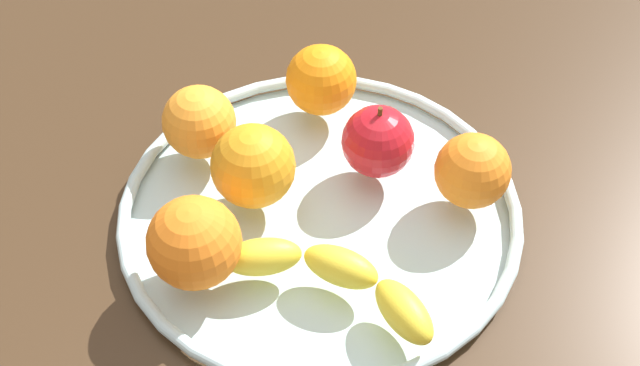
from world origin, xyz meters
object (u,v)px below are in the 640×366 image
at_px(orange_center, 194,243).
at_px(orange_front_left, 254,165).
at_px(fruit_bowl, 320,211).
at_px(banana, 330,277).
at_px(orange_front_right, 321,80).
at_px(orange_back_left, 199,122).
at_px(apple, 378,141).
at_px(orange_back_right, 473,171).

bearing_deg(orange_center, orange_front_left, -104.42).
bearing_deg(fruit_bowl, banana, 106.79).
bearing_deg(banana, orange_front_right, -62.99).
bearing_deg(orange_front_right, orange_back_left, 39.31).
bearing_deg(orange_center, apple, -130.06).
distance_m(apple, orange_back_left, 0.17).
distance_m(fruit_bowl, orange_back_left, 0.14).
bearing_deg(banana, orange_back_left, -28.28).
distance_m(fruit_bowl, orange_front_left, 0.08).
xyz_separation_m(orange_back_left, orange_front_right, (-0.10, -0.08, 0.00)).
distance_m(fruit_bowl, orange_back_right, 0.14).
distance_m(orange_back_left, orange_front_right, 0.13).
xyz_separation_m(banana, apple, (-0.02, -0.15, 0.02)).
bearing_deg(orange_back_left, apple, -176.52).
bearing_deg(apple, orange_front_left, 28.62).
height_order(apple, orange_back_left, apple).
height_order(banana, orange_back_left, orange_back_left).
relative_size(banana, orange_center, 2.54).
xyz_separation_m(apple, orange_back_left, (0.17, 0.01, 0.00)).
bearing_deg(banana, orange_back_right, -116.04).
relative_size(orange_front_left, orange_center, 0.97).
xyz_separation_m(orange_front_left, orange_center, (0.02, 0.10, 0.00)).
xyz_separation_m(orange_back_right, orange_center, (0.22, 0.13, 0.01)).
relative_size(orange_front_left, orange_back_right, 1.12).
distance_m(orange_back_left, orange_center, 0.15).
xyz_separation_m(fruit_bowl, orange_back_left, (0.13, -0.05, 0.04)).
distance_m(banana, orange_back_right, 0.17).
xyz_separation_m(orange_back_left, orange_back_right, (-0.26, 0.01, -0.00)).
distance_m(orange_front_right, orange_back_right, 0.18).
xyz_separation_m(orange_front_left, orange_front_right, (-0.03, -0.13, -0.00)).
xyz_separation_m(fruit_bowl, banana, (-0.03, 0.09, 0.03)).
height_order(orange_back_left, orange_front_right, same).
height_order(fruit_bowl, orange_front_left, orange_front_left).
relative_size(fruit_bowl, orange_front_left, 4.83).
relative_size(banana, apple, 2.64).
height_order(fruit_bowl, orange_front_right, orange_front_right).
xyz_separation_m(banana, orange_front_right, (0.05, -0.22, 0.02)).
bearing_deg(orange_back_left, orange_front_left, 144.84).
relative_size(banana, orange_back_right, 2.92).
bearing_deg(orange_front_right, banana, 103.64).
relative_size(apple, orange_front_left, 0.99).
bearing_deg(orange_center, orange_back_left, -73.93).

